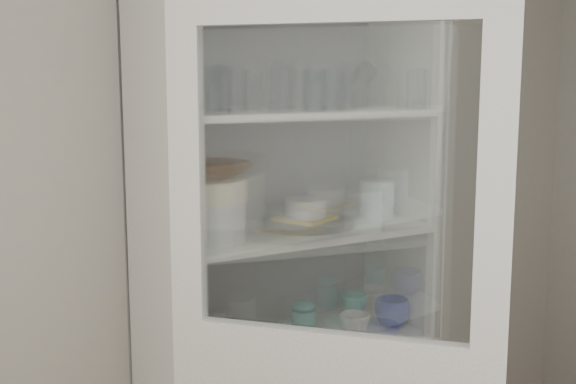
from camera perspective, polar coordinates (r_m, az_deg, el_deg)
wall_back at (r=2.56m, az=-6.42°, el=-1.56°), size 3.60×0.02×2.60m
pantry_cabinet at (r=2.60m, az=-0.70°, el=-9.56°), size 1.00×0.45×2.10m
tumbler_0 at (r=2.12m, az=-5.56°, el=8.05°), size 0.09×0.09×0.14m
tumbler_1 at (r=2.24m, az=-0.65°, el=8.29°), size 0.08×0.08×0.15m
tumbler_2 at (r=2.33m, az=1.93°, el=7.97°), size 0.07×0.07×0.13m
tumbler_3 at (r=2.28m, az=2.18°, el=8.01°), size 0.07×0.07×0.13m
tumbler_4 at (r=2.34m, az=3.75°, el=8.17°), size 0.08×0.08×0.14m
tumbler_5 at (r=2.36m, az=4.59°, el=7.99°), size 0.07×0.07×0.13m
tumbler_6 at (r=2.51m, az=10.11°, el=8.04°), size 0.09×0.09×0.14m
tumbler_7 at (r=2.24m, az=-7.07°, el=7.99°), size 0.08×0.08×0.14m
tumbler_8 at (r=2.30m, az=-5.20°, el=8.00°), size 0.07×0.07×0.13m
tumbler_9 at (r=2.28m, az=-6.04°, el=8.18°), size 0.09×0.09×0.15m
tumbler_10 at (r=2.31m, az=-2.77°, el=7.96°), size 0.08×0.08×0.13m
goblet_0 at (r=2.37m, az=-5.70°, el=8.38°), size 0.07×0.07×0.16m
goblet_1 at (r=2.54m, az=-0.05°, el=8.52°), size 0.08×0.08×0.17m
goblet_2 at (r=2.60m, az=3.00°, el=8.33°), size 0.07×0.07×0.15m
goblet_3 at (r=2.72m, az=6.09°, el=8.63°), size 0.08×0.08×0.18m
plate_stack_front at (r=2.27m, az=-5.99°, el=-2.28°), size 0.21×0.21×0.13m
plate_stack_back at (r=2.41m, az=-7.03°, el=-2.34°), size 0.22×0.22×0.07m
cream_bowl at (r=2.25m, az=-6.03°, el=0.15°), size 0.26×0.26×0.07m
terracotta_bowl at (r=2.24m, az=-6.06°, el=1.72°), size 0.28×0.28×0.06m
glass_platter at (r=2.50m, az=1.38°, el=-2.45°), size 0.43×0.43×0.02m
yellow_trivet at (r=2.49m, az=1.38°, el=-2.10°), size 0.22×0.22×0.01m
white_ramekin at (r=2.49m, az=1.38°, el=-1.26°), size 0.15×0.15×0.06m
grey_bowl_stack at (r=2.64m, az=7.02°, el=-0.58°), size 0.12×0.12×0.14m
mug_blue at (r=2.73m, az=8.22°, el=-9.37°), size 0.14×0.14×0.10m
mug_teal at (r=2.78m, az=5.25°, el=-8.98°), size 0.11×0.11×0.10m
mug_white at (r=2.55m, az=5.27°, el=-10.64°), size 0.14×0.14×0.10m
teal_jar at (r=2.62m, az=1.26°, el=-10.03°), size 0.09×0.09×0.10m
measuring_cups at (r=2.38m, az=-4.96°, el=-12.77°), size 0.11×0.11×0.04m
white_canister at (r=2.46m, az=-5.76°, el=-11.12°), size 0.12×0.12×0.12m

